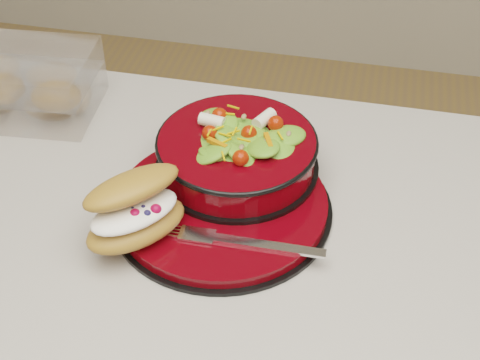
% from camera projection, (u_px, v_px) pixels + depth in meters
% --- Properties ---
extents(dinner_plate, '(0.29, 0.29, 0.02)m').
position_uv_depth(dinner_plate, '(222.00, 205.00, 0.87)').
color(dinner_plate, black).
rests_on(dinner_plate, island_counter).
extents(salad_bowl, '(0.22, 0.22, 0.09)m').
position_uv_depth(salad_bowl, '(237.00, 148.00, 0.89)').
color(salad_bowl, black).
rests_on(salad_bowl, dinner_plate).
extents(croissant, '(0.14, 0.16, 0.08)m').
position_uv_depth(croissant, '(136.00, 210.00, 0.80)').
color(croissant, '#B27B36').
rests_on(croissant, dinner_plate).
extents(fork, '(0.18, 0.02, 0.00)m').
position_uv_depth(fork, '(246.00, 242.00, 0.81)').
color(fork, silver).
rests_on(fork, dinner_plate).
extents(pastry_box, '(0.22, 0.17, 0.09)m').
position_uv_depth(pastry_box, '(26.00, 84.00, 1.02)').
color(pastry_box, white).
rests_on(pastry_box, island_counter).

